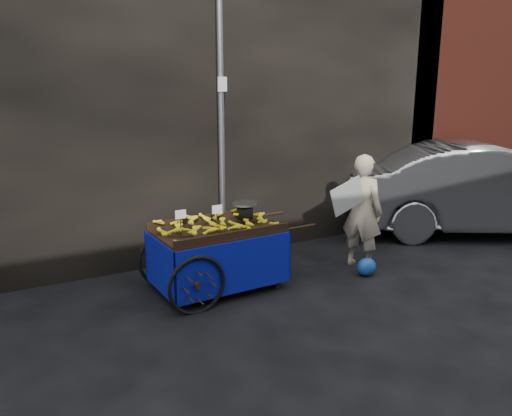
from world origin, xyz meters
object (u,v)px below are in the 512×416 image
plastic_bag (367,267)px  parked_car (486,188)px  banana_cart (214,236)px  vendor (362,211)px

plastic_bag → parked_car: (3.01, 0.61, 0.63)m
banana_cart → plastic_bag: bearing=-18.2°
parked_car → banana_cart: bearing=120.6°
vendor → parked_car: 2.87m
parked_car → plastic_bag: bearing=131.1°
banana_cart → plastic_bag: (1.90, -0.53, -0.55)m
banana_cart → plastic_bag: size_ratio=7.77×
vendor → plastic_bag: size_ratio=5.87×
plastic_bag → vendor: bearing=65.0°
vendor → parked_car: (2.86, 0.29, -0.02)m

